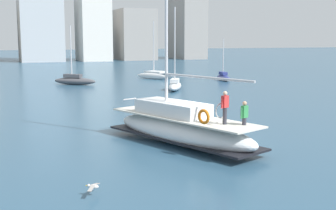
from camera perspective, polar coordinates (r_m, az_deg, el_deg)
ground_plane at (r=24.00m, az=4.14°, el=-4.74°), size 400.00×400.00×0.00m
main_sailboat at (r=23.34m, az=1.65°, el=-2.84°), size 5.69×9.82×11.87m
moored_sloop_far at (r=59.30m, az=7.06°, el=3.57°), size 1.69×4.43×5.46m
moored_cutter_left at (r=47.68m, az=0.90°, el=2.59°), size 3.51×5.21×8.68m
moored_cutter_right at (r=54.47m, az=-11.77°, el=3.12°), size 5.00×4.23×6.95m
moored_ketch_distant at (r=61.57m, az=-1.55°, el=3.92°), size 4.68×5.47×7.78m
seagull at (r=16.16m, az=-9.47°, el=-10.16°), size 0.60×0.84×0.17m
waterfront_buildings at (r=113.00m, az=-19.94°, el=10.29°), size 85.67×18.73×23.20m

